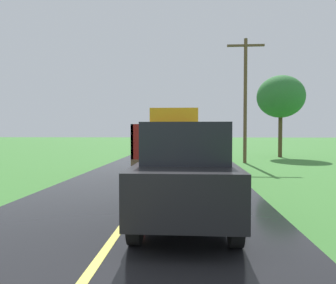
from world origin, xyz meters
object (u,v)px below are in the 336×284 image
banana_truck_near (174,140)px  following_car (186,172)px  roadside_tree_near_left (281,97)px  utility_pole_roadside (245,96)px

banana_truck_near → following_car: (0.58, -7.36, -0.40)m
roadside_tree_near_left → following_car: bearing=-111.4°
banana_truck_near → following_car: bearing=-85.5°
roadside_tree_near_left → utility_pole_roadside: bearing=-126.8°
banana_truck_near → roadside_tree_near_left: 12.44m
banana_truck_near → roadside_tree_near_left: size_ratio=0.99×
following_car → roadside_tree_near_left: bearing=68.6°
roadside_tree_near_left → following_car: size_ratio=1.44×
roadside_tree_near_left → banana_truck_near: bearing=-126.9°
roadside_tree_near_left → following_car: 18.60m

